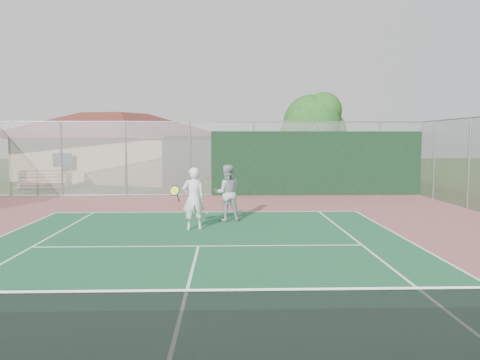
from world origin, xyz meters
name	(u,v)px	position (x,y,z in m)	size (l,w,h in m)	color
tennis_net	(165,333)	(0.00, 0.00, 0.51)	(11.85, 0.08, 1.10)	gray
back_fence	(256,161)	(2.11, 16.98, 1.67)	(20.08, 0.11, 3.53)	gray
side_fence_right	(469,164)	(10.00, 12.50, 1.75)	(0.08, 9.00, 3.50)	gray
clubhouse	(116,140)	(-6.59, 26.23, 2.65)	(14.24, 11.98, 5.23)	tan
bleachers	(46,179)	(-9.09, 20.41, 0.52)	(2.80, 1.85, 0.98)	#AF2C28
tree	(314,126)	(5.47, 20.38, 3.42)	(3.73, 3.53, 5.20)	#382014
player_white_front	(193,199)	(-0.27, 8.62, 0.92)	(1.09, 0.74, 1.84)	silver
player_grey_back	(227,194)	(0.72, 10.01, 0.92)	(1.00, 0.84, 1.83)	#A4A7A9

